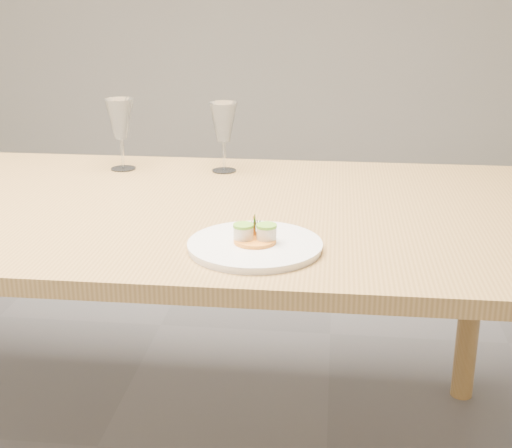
# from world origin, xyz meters

# --- Properties ---
(ground) EXTENTS (7.00, 7.00, 0.00)m
(ground) POSITION_xyz_m (0.00, 0.00, 0.00)
(ground) COLOR slate
(ground) RESTS_ON ground
(dining_table) EXTENTS (2.40, 1.00, 0.75)m
(dining_table) POSITION_xyz_m (0.00, 0.00, 0.68)
(dining_table) COLOR tan
(dining_table) RESTS_ON ground
(dinner_plate) EXTENTS (0.29, 0.29, 0.07)m
(dinner_plate) POSITION_xyz_m (0.50, -0.29, 0.76)
(dinner_plate) COLOR white
(dinner_plate) RESTS_ON dining_table
(wine_glass_2) EXTENTS (0.09, 0.09, 0.21)m
(wine_glass_2) POSITION_xyz_m (0.03, 0.33, 0.90)
(wine_glass_2) COLOR white
(wine_glass_2) RESTS_ON dining_table
(wine_glass_3) EXTENTS (0.08, 0.08, 0.20)m
(wine_glass_3) POSITION_xyz_m (0.33, 0.34, 0.89)
(wine_glass_3) COLOR white
(wine_glass_3) RESTS_ON dining_table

